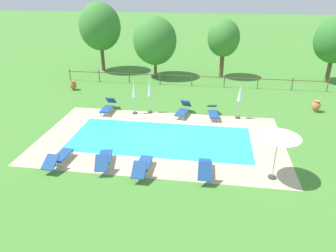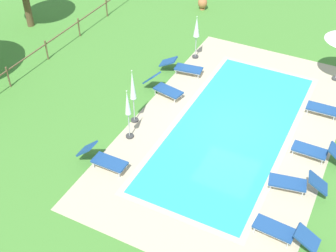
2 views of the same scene
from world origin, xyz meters
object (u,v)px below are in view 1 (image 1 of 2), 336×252
terracotta_urn_near_fence (73,85)px  tree_far_east (155,41)px  patio_umbrella_closed_row_west (150,89)px  sun_lounger_south_mid (104,159)px  tree_west_mid (100,27)px  sun_lounger_south_near_corner (183,110)px  patio_umbrella_closed_row_centre (240,96)px  sun_lounger_north_mid (205,168)px  tree_far_west (224,38)px  sun_lounger_south_far (108,107)px  sun_lounger_north_end (59,157)px  sun_lounger_north_near_steps (143,165)px  sun_lounger_north_far (213,112)px  patio_umbrella_open_foreground (279,134)px  tree_centre (335,40)px  patio_umbrella_closed_row_mid_west (134,93)px  terracotta_urn_by_tree (316,106)px

terracotta_urn_near_fence → tree_far_east: 8.29m
patio_umbrella_closed_row_west → terracotta_urn_near_fence: patio_umbrella_closed_row_west is taller
sun_lounger_south_mid → tree_west_mid: tree_west_mid is taller
sun_lounger_south_near_corner → patio_umbrella_closed_row_centre: patio_umbrella_closed_row_centre is taller
sun_lounger_north_mid → tree_far_west: tree_far_west is taller
sun_lounger_south_far → tree_far_east: size_ratio=0.36×
sun_lounger_north_end → tree_west_mid: size_ratio=0.32×
tree_far_west → terracotta_urn_near_fence: bearing=-154.4°
sun_lounger_north_near_steps → patio_umbrella_closed_row_west: (-1.14, 7.30, 1.26)m
terracotta_urn_near_fence → tree_west_mid: bearing=86.8°
sun_lounger_north_near_steps → tree_west_mid: bearing=114.4°
sun_lounger_north_mid → terracotta_urn_near_fence: 15.72m
sun_lounger_north_near_steps → sun_lounger_north_far: (3.10, 7.10, -0.02)m
patio_umbrella_closed_row_centre → terracotta_urn_near_fence: size_ratio=3.06×
sun_lounger_north_mid → sun_lounger_south_mid: 4.83m
patio_umbrella_closed_row_west → patio_umbrella_open_foreground: bearing=-44.4°
sun_lounger_north_far → sun_lounger_south_mid: sun_lounger_south_mid is taller
sun_lounger_south_mid → sun_lounger_south_far: size_ratio=1.06×
sun_lounger_north_near_steps → patio_umbrella_closed_row_west: size_ratio=0.80×
sun_lounger_north_near_steps → terracotta_urn_near_fence: bearing=126.8°
patio_umbrella_closed_row_centre → tree_far_east: 11.66m
sun_lounger_north_end → sun_lounger_south_near_corner: sun_lounger_south_near_corner is taller
terracotta_urn_near_fence → tree_far_west: tree_far_west is taller
tree_far_west → tree_centre: (9.26, -0.38, 0.11)m
tree_far_west → tree_west_mid: size_ratio=0.80×
tree_centre → sun_lounger_north_end: bearing=-136.2°
patio_umbrella_closed_row_mid_west → terracotta_urn_by_tree: 12.39m
sun_lounger_south_far → sun_lounger_north_far: bearing=1.0°
sun_lounger_south_far → patio_umbrella_closed_row_centre: (8.71, 0.18, 1.17)m
patio_umbrella_closed_row_west → terracotta_urn_near_fence: bearing=151.8°
patio_umbrella_closed_row_mid_west → tree_far_west: bearing=59.8°
sun_lounger_south_near_corner → terracotta_urn_near_fence: size_ratio=2.72×
tree_centre → tree_west_mid: bearing=177.2°
sun_lounger_south_near_corner → patio_umbrella_closed_row_mid_west: 3.42m
sun_lounger_south_near_corner → tree_far_east: bearing=111.3°
sun_lounger_south_near_corner → tree_west_mid: 14.41m
sun_lounger_north_far → tree_far_east: 11.04m
sun_lounger_north_end → patio_umbrella_closed_row_centre: size_ratio=0.93×
sun_lounger_south_mid → patio_umbrella_closed_row_centre: patio_umbrella_closed_row_centre is taller
patio_umbrella_closed_row_centre → tree_west_mid: (-12.71, 10.43, 2.68)m
patio_umbrella_closed_row_west → tree_west_mid: (-6.85, 10.29, 2.59)m
terracotta_urn_near_fence → sun_lounger_south_near_corner: bearing=-23.2°
sun_lounger_north_far → sun_lounger_south_far: size_ratio=1.09×
sun_lounger_south_mid → patio_umbrella_closed_row_west: size_ratio=0.83×
sun_lounger_south_near_corner → tree_centre: 15.46m
sun_lounger_north_near_steps → sun_lounger_south_near_corner: size_ratio=1.00×
sun_lounger_north_near_steps → tree_west_mid: 19.70m
sun_lounger_north_mid → terracotta_urn_near_fence: bearing=135.5°
patio_umbrella_closed_row_centre → patio_umbrella_closed_row_mid_west: bearing=-178.4°
sun_lounger_north_end → sun_lounger_north_far: bearing=43.7°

